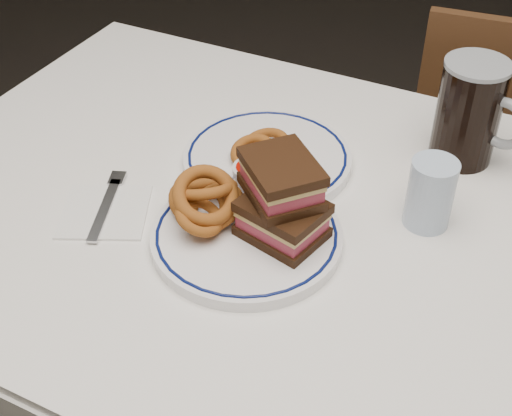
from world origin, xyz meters
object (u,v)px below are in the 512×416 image
at_px(main_plate, 247,236).
at_px(beer_mug, 471,112).
at_px(reuben_sandwich, 282,199).
at_px(far_plate, 267,158).
at_px(chair_far, 492,150).

xyz_separation_m(main_plate, beer_mug, (0.22, 0.34, 0.08)).
bearing_deg(reuben_sandwich, beer_mug, 60.76).
distance_m(main_plate, beer_mug, 0.41).
height_order(beer_mug, far_plate, beer_mug).
relative_size(chair_far, far_plate, 3.02).
bearing_deg(chair_far, reuben_sandwich, -102.31).
distance_m(chair_far, reuben_sandwich, 0.93).
distance_m(chair_far, main_plate, 0.94).
distance_m(chair_far, beer_mug, 0.65).
distance_m(main_plate, reuben_sandwich, 0.08).
relative_size(main_plate, beer_mug, 1.59).
bearing_deg(far_plate, chair_far, 67.37).
bearing_deg(main_plate, far_plate, 107.11).
xyz_separation_m(reuben_sandwich, far_plate, (-0.10, 0.16, -0.06)).
bearing_deg(main_plate, beer_mug, 57.12).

